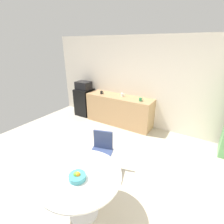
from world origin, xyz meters
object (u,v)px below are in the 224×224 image
at_px(round_table, 81,182).
at_px(mini_fridge, 85,102).
at_px(fruit_bowl, 77,176).
at_px(chair_navy, 102,147).
at_px(microwave, 83,85).
at_px(mug_green, 141,99).
at_px(mug_red, 122,95).
at_px(mug_white, 102,92).

bearing_deg(round_table, mini_fridge, 129.77).
relative_size(round_table, fruit_bowl, 5.03).
height_order(chair_navy, fruit_bowl, fruit_bowl).
bearing_deg(chair_navy, microwave, 136.93).
height_order(fruit_bowl, mug_green, mug_green).
bearing_deg(mug_red, fruit_bowl, -71.92).
distance_m(microwave, fruit_bowl, 3.91).
height_order(chair_navy, mug_white, mug_white).
bearing_deg(mini_fridge, mug_red, 2.33).
distance_m(mini_fridge, microwave, 0.59).
relative_size(mug_white, mug_green, 1.00).
bearing_deg(mug_red, microwave, -177.67).
distance_m(chair_navy, fruit_bowl, 1.09).
height_order(fruit_bowl, mug_white, mug_white).
height_order(mini_fridge, mug_red, mug_red).
bearing_deg(mug_green, microwave, 177.73).
distance_m(round_table, mug_green, 2.89).
bearing_deg(mug_green, mug_red, 167.58).
distance_m(mug_green, mug_red, 0.67).
height_order(microwave, mug_green, microwave).
height_order(round_table, mug_green, mug_green).
bearing_deg(mug_red, mug_green, -12.42).
height_order(round_table, mug_red, mug_red).
distance_m(fruit_bowl, mug_green, 2.96).
bearing_deg(mug_white, round_table, -60.10).
bearing_deg(mug_red, round_table, -71.88).
relative_size(microwave, mug_white, 3.72).
relative_size(mini_fridge, mug_white, 7.21).
height_order(mini_fridge, round_table, mini_fridge).
distance_m(microwave, mug_red, 1.47).
bearing_deg(mini_fridge, mug_white, -5.33).
relative_size(microwave, chair_navy, 0.58).
height_order(round_table, chair_navy, chair_navy).
bearing_deg(mini_fridge, chair_navy, -43.07).
relative_size(microwave, mug_red, 3.72).
relative_size(chair_navy, mug_green, 6.43).
xyz_separation_m(fruit_bowl, mug_white, (-1.67, 2.94, 0.16)).
xyz_separation_m(round_table, mug_green, (-0.33, 2.86, 0.34)).
relative_size(fruit_bowl, mug_white, 1.73).
distance_m(mini_fridge, fruit_bowl, 3.91).
bearing_deg(chair_navy, mug_red, 108.27).
distance_m(mini_fridge, round_table, 3.83).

